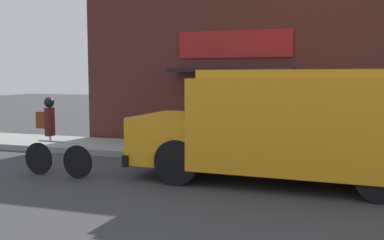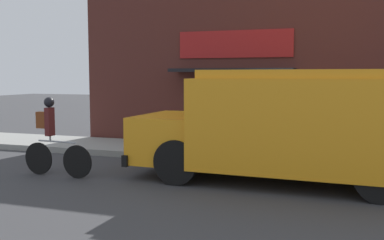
% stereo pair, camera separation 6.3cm
% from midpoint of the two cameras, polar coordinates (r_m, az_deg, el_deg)
% --- Properties ---
extents(ground_plane, '(70.00, 70.00, 0.00)m').
position_cam_midpoint_polar(ground_plane, '(10.94, 12.33, -6.04)').
color(ground_plane, '#38383A').
extents(sidewalk, '(28.00, 2.21, 0.17)m').
position_cam_midpoint_polar(sidewalk, '(12.01, 12.95, -4.60)').
color(sidewalk, gray).
rests_on(sidewalk, ground_plane).
extents(storefront, '(13.55, 1.02, 5.01)m').
position_cam_midpoint_polar(storefront, '(13.06, 13.47, 6.89)').
color(storefront, '#4C231E').
rests_on(storefront, ground_plane).
extents(school_bus, '(6.23, 2.95, 2.30)m').
position_cam_midpoint_polar(school_bus, '(9.39, 13.22, -0.48)').
color(school_bus, orange).
rests_on(school_bus, ground_plane).
extents(cyclist, '(1.75, 0.22, 1.73)m').
position_cam_midpoint_polar(cyclist, '(10.24, -17.12, -2.25)').
color(cyclist, black).
rests_on(cyclist, ground_plane).
extents(trash_bin, '(0.64, 0.64, 0.85)m').
position_cam_midpoint_polar(trash_bin, '(12.14, 9.74, -2.00)').
color(trash_bin, '#2D5138').
rests_on(trash_bin, sidewalk).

